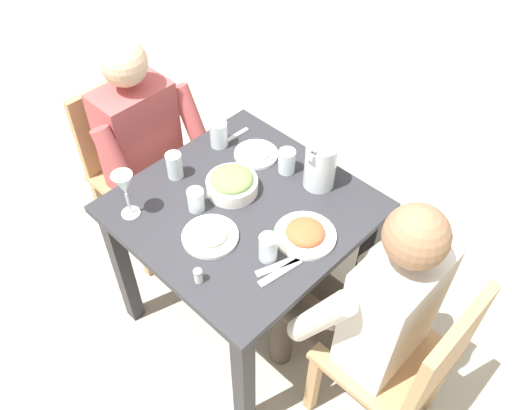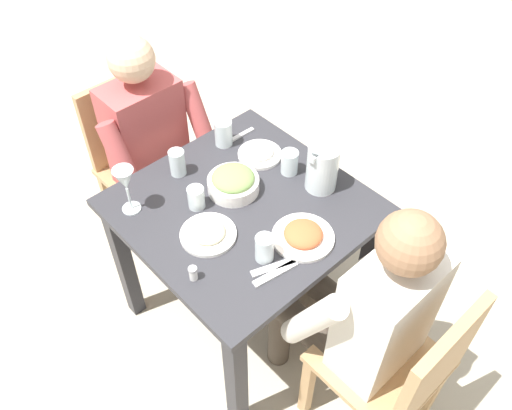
{
  "view_description": "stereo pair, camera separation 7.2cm",
  "coord_description": "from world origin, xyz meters",
  "px_view_note": "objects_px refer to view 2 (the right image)",
  "views": [
    {
      "loc": [
        -0.94,
        -0.99,
        2.19
      ],
      "look_at": [
        0.03,
        -0.04,
        0.75
      ],
      "focal_mm": 37.66,
      "sensor_mm": 36.0,
      "label": 1
    },
    {
      "loc": [
        -0.89,
        -1.04,
        2.19
      ],
      "look_at": [
        0.03,
        -0.04,
        0.75
      ],
      "focal_mm": 37.66,
      "sensor_mm": 36.0,
      "label": 2
    }
  ],
  "objects_px": {
    "wine_glass": "(125,181)",
    "water_pitcher": "(322,167)",
    "chair_far": "(139,156)",
    "salad_bowl": "(233,182)",
    "water_glass_by_pitcher": "(290,162)",
    "diner_near": "(361,308)",
    "diner_far": "(160,154)",
    "plate_yoghurt": "(260,153)",
    "dining_table": "(243,228)",
    "plate_beans": "(208,233)",
    "salt_shaker": "(193,273)",
    "water_glass_far_right": "(196,198)",
    "water_glass_near_left": "(177,163)",
    "plate_rice_curry": "(303,235)",
    "chair_near": "(402,370)",
    "water_glass_center": "(264,248)",
    "water_glass_near_right": "(223,133)"
  },
  "relations": [
    {
      "from": "chair_near",
      "to": "plate_yoghurt",
      "type": "distance_m",
      "value": 0.98
    },
    {
      "from": "dining_table",
      "to": "plate_beans",
      "type": "xyz_separation_m",
      "value": [
        -0.19,
        -0.03,
        0.15
      ]
    },
    {
      "from": "salt_shaker",
      "to": "water_glass_near_left",
      "type": "bearing_deg",
      "value": 58.5
    },
    {
      "from": "diner_near",
      "to": "water_glass_near_left",
      "type": "distance_m",
      "value": 0.88
    },
    {
      "from": "chair_far",
      "to": "water_pitcher",
      "type": "bearing_deg",
      "value": -72.2
    },
    {
      "from": "salad_bowl",
      "to": "water_glass_far_right",
      "type": "distance_m",
      "value": 0.16
    },
    {
      "from": "diner_near",
      "to": "dining_table",
      "type": "bearing_deg",
      "value": 94.15
    },
    {
      "from": "water_glass_near_left",
      "to": "salt_shaker",
      "type": "relative_size",
      "value": 2.01
    },
    {
      "from": "water_glass_far_right",
      "to": "salt_shaker",
      "type": "bearing_deg",
      "value": -130.2
    },
    {
      "from": "chair_far",
      "to": "salad_bowl",
      "type": "height_order",
      "value": "chair_far"
    },
    {
      "from": "salad_bowl",
      "to": "water_glass_by_pitcher",
      "type": "bearing_deg",
      "value": -17.57
    },
    {
      "from": "wine_glass",
      "to": "plate_rice_curry",
      "type": "bearing_deg",
      "value": -55.48
    },
    {
      "from": "dining_table",
      "to": "diner_near",
      "type": "distance_m",
      "value": 0.56
    },
    {
      "from": "chair_far",
      "to": "salad_bowl",
      "type": "xyz_separation_m",
      "value": [
        0.02,
        -0.68,
        0.3
      ]
    },
    {
      "from": "water_glass_by_pitcher",
      "to": "diner_far",
      "type": "bearing_deg",
      "value": 114.88
    },
    {
      "from": "diner_far",
      "to": "water_glass_center",
      "type": "distance_m",
      "value": 0.82
    },
    {
      "from": "dining_table",
      "to": "water_glass_by_pitcher",
      "type": "bearing_deg",
      "value": 2.33
    },
    {
      "from": "dining_table",
      "to": "plate_rice_curry",
      "type": "relative_size",
      "value": 3.78
    },
    {
      "from": "water_glass_far_right",
      "to": "water_glass_near_left",
      "type": "bearing_deg",
      "value": 72.9
    },
    {
      "from": "plate_yoghurt",
      "to": "water_pitcher",
      "type": "bearing_deg",
      "value": -79.55
    },
    {
      "from": "chair_far",
      "to": "plate_rice_curry",
      "type": "relative_size",
      "value": 3.89
    },
    {
      "from": "chair_far",
      "to": "water_glass_near_right",
      "type": "relative_size",
      "value": 7.69
    },
    {
      "from": "plate_yoghurt",
      "to": "salad_bowl",
      "type": "bearing_deg",
      "value": -160.02
    },
    {
      "from": "salt_shaker",
      "to": "water_pitcher",
      "type": "bearing_deg",
      "value": 1.12
    },
    {
      "from": "dining_table",
      "to": "chair_far",
      "type": "relative_size",
      "value": 0.97
    },
    {
      "from": "water_pitcher",
      "to": "diner_far",
      "type": "bearing_deg",
      "value": 112.62
    },
    {
      "from": "dining_table",
      "to": "water_pitcher",
      "type": "xyz_separation_m",
      "value": [
        0.29,
        -0.13,
        0.23
      ]
    },
    {
      "from": "diner_near",
      "to": "salad_bowl",
      "type": "distance_m",
      "value": 0.66
    },
    {
      "from": "water_glass_near_left",
      "to": "chair_near",
      "type": "bearing_deg",
      "value": -83.99
    },
    {
      "from": "salad_bowl",
      "to": "water_glass_by_pitcher",
      "type": "relative_size",
      "value": 1.98
    },
    {
      "from": "plate_rice_curry",
      "to": "plate_yoghurt",
      "type": "xyz_separation_m",
      "value": [
        0.19,
        0.42,
        -0.0
      ]
    },
    {
      "from": "diner_far",
      "to": "water_pitcher",
      "type": "xyz_separation_m",
      "value": [
        0.28,
        -0.68,
        0.2
      ]
    },
    {
      "from": "plate_yoghurt",
      "to": "diner_far",
      "type": "bearing_deg",
      "value": 120.26
    },
    {
      "from": "plate_yoghurt",
      "to": "salt_shaker",
      "type": "bearing_deg",
      "value": -152.6
    },
    {
      "from": "wine_glass",
      "to": "water_pitcher",
      "type": "bearing_deg",
      "value": -32.87
    },
    {
      "from": "diner_near",
      "to": "diner_far",
      "type": "bearing_deg",
      "value": 92.02
    },
    {
      "from": "chair_near",
      "to": "water_glass_far_right",
      "type": "distance_m",
      "value": 0.94
    },
    {
      "from": "diner_near",
      "to": "water_glass_center",
      "type": "height_order",
      "value": "diner_near"
    },
    {
      "from": "wine_glass",
      "to": "water_glass_by_pitcher",
      "type": "bearing_deg",
      "value": -23.78
    },
    {
      "from": "water_glass_far_right",
      "to": "diner_near",
      "type": "bearing_deg",
      "value": -75.68
    },
    {
      "from": "chair_far",
      "to": "salt_shaker",
      "type": "distance_m",
      "value": 1.0
    },
    {
      "from": "plate_rice_curry",
      "to": "water_glass_far_right",
      "type": "relative_size",
      "value": 2.49
    },
    {
      "from": "dining_table",
      "to": "plate_beans",
      "type": "bearing_deg",
      "value": -170.86
    },
    {
      "from": "water_glass_far_right",
      "to": "dining_table",
      "type": "bearing_deg",
      "value": -40.36
    },
    {
      "from": "wine_glass",
      "to": "chair_near",
      "type": "bearing_deg",
      "value": -70.73
    },
    {
      "from": "plate_yoghurt",
      "to": "water_glass_far_right",
      "type": "relative_size",
      "value": 2.02
    },
    {
      "from": "chair_far",
      "to": "water_glass_far_right",
      "type": "xyz_separation_m",
      "value": [
        -0.13,
        -0.65,
        0.3
      ]
    },
    {
      "from": "water_glass_near_left",
      "to": "water_glass_center",
      "type": "distance_m",
      "value": 0.54
    },
    {
      "from": "plate_beans",
      "to": "plate_yoghurt",
      "type": "distance_m",
      "value": 0.46
    },
    {
      "from": "diner_far",
      "to": "water_pitcher",
      "type": "height_order",
      "value": "diner_far"
    }
  ]
}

